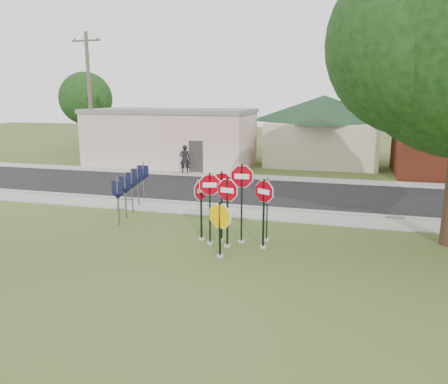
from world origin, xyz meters
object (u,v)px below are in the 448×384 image
(stop_sign_center, at_px, (227,202))
(stop_sign_yellow, at_px, (220,224))
(pedestrian, at_px, (185,159))
(stop_sign_left, at_px, (210,199))
(utility_pole_near, at_px, (90,98))

(stop_sign_center, bearing_deg, stop_sign_yellow, -88.23)
(pedestrian, bearing_deg, stop_sign_center, 92.80)
(stop_sign_yellow, xyz_separation_m, pedestrian, (-6.56, 14.30, -0.14))
(stop_sign_left, bearing_deg, utility_pole_near, 133.63)
(stop_sign_center, xyz_separation_m, utility_pole_near, (-13.94, 14.03, 3.37))
(stop_sign_center, distance_m, utility_pole_near, 20.06)
(stop_sign_left, height_order, utility_pole_near, utility_pole_near)
(stop_sign_yellow, height_order, pedestrian, stop_sign_yellow)
(stop_sign_center, height_order, pedestrian, stop_sign_center)
(stop_sign_left, height_order, pedestrian, stop_sign_left)
(stop_sign_center, relative_size, utility_pole_near, 0.27)
(stop_sign_center, distance_m, pedestrian, 14.78)
(stop_sign_center, bearing_deg, stop_sign_left, 170.76)
(stop_sign_left, distance_m, utility_pole_near, 19.52)
(stop_sign_center, relative_size, pedestrian, 1.35)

